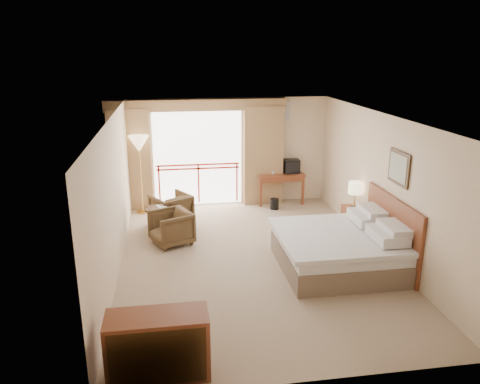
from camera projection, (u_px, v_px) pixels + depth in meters
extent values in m
plane|color=gray|center=(253.00, 259.00, 8.95)|extent=(7.00, 7.00, 0.00)
plane|color=white|center=(255.00, 118.00, 8.16)|extent=(7.00, 7.00, 0.00)
plane|color=beige|center=(229.00, 152.00, 11.86)|extent=(5.00, 0.00, 5.00)
plane|color=beige|center=(310.00, 281.00, 5.25)|extent=(5.00, 0.00, 5.00)
plane|color=beige|center=(114.00, 198.00, 8.19)|extent=(0.00, 7.00, 7.00)
plane|color=beige|center=(383.00, 186.00, 8.92)|extent=(0.00, 7.00, 7.00)
plane|color=white|center=(198.00, 159.00, 11.77)|extent=(2.40, 0.00, 2.40)
cube|color=#B7250F|center=(198.00, 169.00, 11.83)|extent=(2.09, 0.03, 0.04)
cube|color=#B7250F|center=(198.00, 165.00, 11.80)|extent=(2.09, 0.03, 0.04)
cube|color=#B7250F|center=(159.00, 185.00, 11.80)|extent=(0.04, 0.03, 1.00)
cube|color=#B7250F|center=(199.00, 184.00, 11.94)|extent=(0.04, 0.03, 1.00)
cube|color=#B7250F|center=(237.00, 182.00, 12.09)|extent=(0.04, 0.03, 1.00)
cube|color=olive|center=(131.00, 160.00, 11.39)|extent=(1.00, 0.26, 2.50)
cube|color=olive|center=(263.00, 156.00, 11.87)|extent=(1.00, 0.26, 2.50)
cube|color=olive|center=(197.00, 105.00, 11.28)|extent=(4.40, 0.22, 0.28)
cube|color=silver|center=(280.00, 111.00, 11.73)|extent=(0.50, 0.04, 0.50)
cube|color=brown|center=(337.00, 258.00, 8.54)|extent=(2.05, 2.00, 0.40)
cube|color=silver|center=(338.00, 242.00, 8.45)|extent=(2.01, 1.96, 0.22)
cube|color=silver|center=(336.00, 236.00, 8.40)|extent=(2.09, 2.06, 0.08)
cube|color=silver|center=(388.00, 235.00, 8.04)|extent=(0.50, 0.75, 0.18)
cube|color=silver|center=(366.00, 217.00, 8.89)|extent=(0.50, 0.75, 0.18)
cube|color=silver|center=(395.00, 228.00, 8.03)|extent=(0.40, 0.70, 0.14)
cube|color=silver|center=(373.00, 211.00, 8.88)|extent=(0.40, 0.70, 0.14)
cube|color=maroon|center=(392.00, 231.00, 8.55)|extent=(0.06, 2.10, 1.30)
cube|color=black|center=(399.00, 168.00, 8.20)|extent=(0.03, 0.72, 0.60)
cube|color=silver|center=(398.00, 168.00, 8.20)|extent=(0.01, 0.60, 0.48)
cube|color=maroon|center=(354.00, 222.00, 9.98)|extent=(0.47, 0.55, 0.63)
cylinder|color=tan|center=(354.00, 205.00, 9.92)|extent=(0.12, 0.12, 0.04)
cylinder|color=tan|center=(355.00, 198.00, 9.87)|extent=(0.03, 0.03, 0.32)
cylinder|color=#FFE5B2|center=(356.00, 188.00, 9.81)|extent=(0.30, 0.30, 0.25)
cube|color=black|center=(356.00, 208.00, 9.72)|extent=(0.20, 0.17, 0.08)
cube|color=maroon|center=(280.00, 174.00, 12.02)|extent=(1.20, 0.58, 0.05)
cube|color=maroon|center=(261.00, 192.00, 11.82)|extent=(0.06, 0.06, 0.74)
cube|color=maroon|center=(303.00, 191.00, 11.98)|extent=(0.06, 0.06, 0.74)
cube|color=maroon|center=(257.00, 187.00, 12.29)|extent=(0.06, 0.06, 0.74)
cube|color=maroon|center=(298.00, 185.00, 12.45)|extent=(0.06, 0.06, 0.74)
cube|color=maroon|center=(277.00, 183.00, 12.35)|extent=(1.10, 0.03, 0.55)
cube|color=maroon|center=(282.00, 180.00, 11.80)|extent=(1.10, 0.03, 0.12)
cube|color=black|center=(291.00, 166.00, 12.01)|extent=(0.39, 0.30, 0.36)
cube|color=black|center=(293.00, 168.00, 11.86)|extent=(0.36, 0.02, 0.29)
cylinder|color=black|center=(267.00, 168.00, 11.92)|extent=(0.15, 0.15, 0.29)
cylinder|color=white|center=(273.00, 172.00, 11.93)|extent=(0.08, 0.08, 0.09)
cylinder|color=black|center=(274.00, 204.00, 11.70)|extent=(0.28, 0.28, 0.27)
imported|color=#43301C|center=(172.00, 224.00, 10.71)|extent=(1.06, 1.07, 0.72)
imported|color=#43301C|center=(172.00, 243.00, 9.66)|extent=(1.00, 0.99, 0.70)
cylinder|color=black|center=(157.00, 209.00, 9.99)|extent=(0.55, 0.55, 0.04)
cylinder|color=black|center=(158.00, 221.00, 10.07)|extent=(0.07, 0.07, 0.55)
cylinder|color=black|center=(159.00, 233.00, 10.15)|extent=(0.39, 0.39, 0.03)
imported|color=white|center=(157.00, 208.00, 9.98)|extent=(0.26, 0.30, 0.02)
cylinder|color=tan|center=(143.00, 212.00, 11.50)|extent=(0.31, 0.31, 0.03)
cylinder|color=tan|center=(141.00, 180.00, 11.26)|extent=(0.03, 0.03, 1.66)
cone|color=#FFE5B2|center=(139.00, 144.00, 11.00)|extent=(0.49, 0.49, 0.39)
cube|color=maroon|center=(158.00, 345.00, 5.66)|extent=(1.23, 0.51, 0.82)
cube|color=black|center=(158.00, 358.00, 5.42)|extent=(1.13, 0.02, 0.72)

